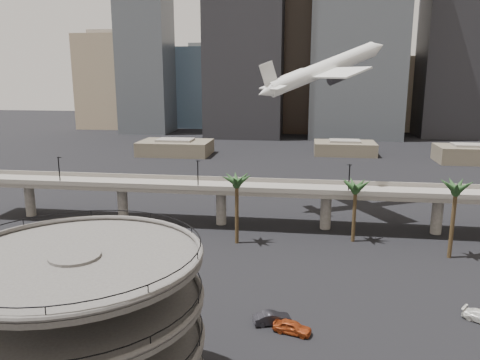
# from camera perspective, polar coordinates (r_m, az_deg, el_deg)

# --- Properties ---
(parking_ramp) EXTENTS (22.20, 22.20, 17.35)m
(parking_ramp) POSITION_cam_1_polar(r_m,az_deg,el_deg) (45.80, -18.89, -16.12)
(parking_ramp) COLOR #474543
(parking_ramp) RESTS_ON ground
(overpass) EXTENTS (130.00, 9.30, 14.70)m
(overpass) POSITION_cam_1_polar(r_m,az_deg,el_deg) (97.66, 4.04, -1.54)
(overpass) COLOR #69645D
(overpass) RESTS_ON ground
(palm_trees) EXTENTS (42.40, 10.40, 14.00)m
(palm_trees) POSITION_cam_1_polar(r_m,az_deg,el_deg) (86.75, 12.86, -0.89)
(palm_trees) COLOR #42311C
(palm_trees) RESTS_ON ground
(low_buildings) EXTENTS (135.00, 27.50, 6.80)m
(low_buildings) POSITION_cam_1_polar(r_m,az_deg,el_deg) (183.95, 8.11, 3.72)
(low_buildings) COLOR brown
(low_buildings) RESTS_ON ground
(skyline) EXTENTS (269.00, 86.00, 119.76)m
(skyline) POSITION_cam_1_polar(r_m,az_deg,el_deg) (256.95, 10.35, 15.34)
(skyline) COLOR gray
(skyline) RESTS_ON ground
(airborne_jet) EXTENTS (30.65, 28.84, 14.34)m
(airborne_jet) POSITION_cam_1_polar(r_m,az_deg,el_deg) (110.56, 10.10, 13.09)
(airborne_jet) COLOR silver
(airborne_jet) RESTS_ON ground
(car_a) EXTENTS (5.15, 3.14, 1.64)m
(car_a) POSITION_cam_1_polar(r_m,az_deg,el_deg) (61.10, 6.38, -17.39)
(car_a) COLOR #983915
(car_a) RESTS_ON ground
(car_b) EXTENTS (5.20, 3.16, 1.62)m
(car_b) POSITION_cam_1_polar(r_m,az_deg,el_deg) (62.82, 3.94, -16.44)
(car_b) COLOR black
(car_b) RESTS_ON ground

